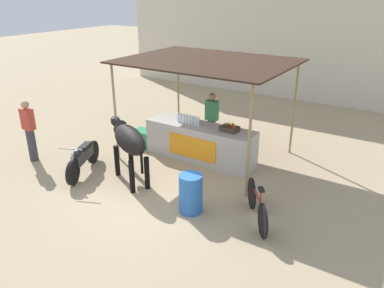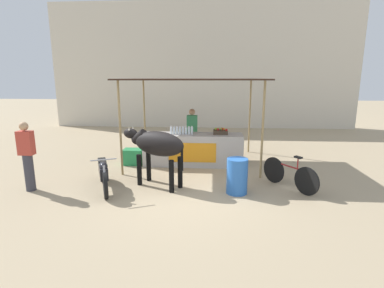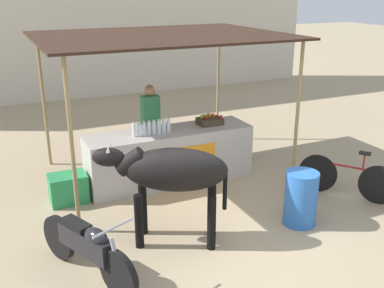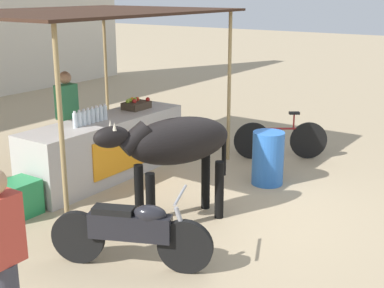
# 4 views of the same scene
# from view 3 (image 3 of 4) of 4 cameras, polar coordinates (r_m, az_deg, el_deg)

# --- Properties ---
(ground_plane) EXTENTS (60.00, 60.00, 0.00)m
(ground_plane) POSITION_cam_3_polar(r_m,az_deg,el_deg) (6.56, 4.62, -11.76)
(ground_plane) COLOR tan
(stall_counter) EXTENTS (3.00, 0.82, 0.96)m
(stall_counter) POSITION_cam_3_polar(r_m,az_deg,el_deg) (8.14, -2.83, -1.53)
(stall_counter) COLOR #B2ADA8
(stall_counter) RESTS_ON ground
(stall_awning) EXTENTS (4.20, 3.20, 2.61)m
(stall_awning) POSITION_cam_3_polar(r_m,az_deg,el_deg) (7.93, -3.92, 12.99)
(stall_awning) COLOR #382319
(stall_awning) RESTS_ON ground
(water_bottle_row) EXTENTS (0.70, 0.07, 0.25)m
(water_bottle_row) POSITION_cam_3_polar(r_m,az_deg,el_deg) (7.78, -5.16, 2.06)
(water_bottle_row) COLOR silver
(water_bottle_row) RESTS_ON stall_counter
(fruit_crate) EXTENTS (0.44, 0.32, 0.18)m
(fruit_crate) POSITION_cam_3_polar(r_m,az_deg,el_deg) (8.33, 2.27, 3.02)
(fruit_crate) COLOR #3F3326
(fruit_crate) RESTS_ON stall_counter
(vendor_behind_counter) EXTENTS (0.34, 0.22, 1.65)m
(vendor_behind_counter) POSITION_cam_3_polar(r_m,az_deg,el_deg) (8.65, -5.27, 2.30)
(vendor_behind_counter) COLOR #383842
(vendor_behind_counter) RESTS_ON ground
(cooler_box) EXTENTS (0.60, 0.44, 0.48)m
(cooler_box) POSITION_cam_3_polar(r_m,az_deg,el_deg) (7.70, -15.44, -5.45)
(cooler_box) COLOR #268C4C
(cooler_box) RESTS_ON ground
(water_barrel) EXTENTS (0.49, 0.49, 0.83)m
(water_barrel) POSITION_cam_3_polar(r_m,az_deg,el_deg) (6.90, 13.64, -6.72)
(water_barrel) COLOR blue
(water_barrel) RESTS_ON ground
(cow) EXTENTS (1.78, 1.16, 1.44)m
(cow) POSITION_cam_3_polar(r_m,az_deg,el_deg) (6.02, -2.72, -3.65)
(cow) COLOR black
(cow) RESTS_ON ground
(motorcycle_parked) EXTENTS (0.88, 1.68, 0.90)m
(motorcycle_parked) POSITION_cam_3_polar(r_m,az_deg,el_deg) (5.69, -13.18, -12.53)
(motorcycle_parked) COLOR black
(motorcycle_parked) RESTS_ON ground
(bicycle_leaning) EXTENTS (1.00, 1.37, 0.85)m
(bicycle_leaning) POSITION_cam_3_polar(r_m,az_deg,el_deg) (7.99, 19.20, -4.09)
(bicycle_leaning) COLOR black
(bicycle_leaning) RESTS_ON ground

